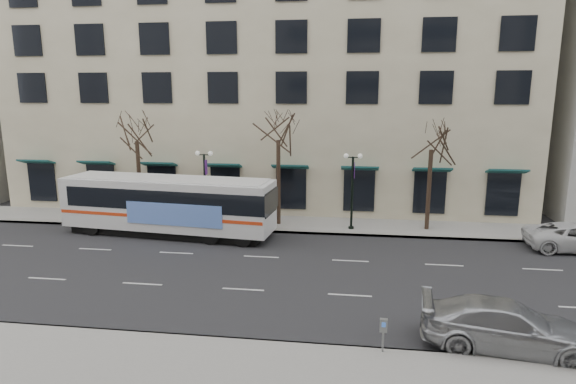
% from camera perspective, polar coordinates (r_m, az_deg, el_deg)
% --- Properties ---
extents(ground, '(160.00, 160.00, 0.00)m').
position_cam_1_polar(ground, '(25.31, -4.17, -9.40)').
color(ground, black).
rests_on(ground, ground).
extents(sidewalk_far, '(80.00, 4.00, 0.15)m').
position_cam_1_polar(sidewalk_far, '(33.33, 7.48, -4.06)').
color(sidewalk_far, gray).
rests_on(sidewalk_far, ground).
extents(building_hotel, '(40.00, 20.00, 24.00)m').
position_cam_1_polar(building_hotel, '(44.70, -1.36, 15.50)').
color(building_hotel, '#B7AD8C').
rests_on(building_hotel, ground).
extents(tree_far_left, '(3.60, 3.60, 8.34)m').
position_cam_1_polar(tree_far_left, '(35.27, -17.57, 7.31)').
color(tree_far_left, black).
rests_on(tree_far_left, ground).
extents(tree_far_mid, '(3.60, 3.60, 8.55)m').
position_cam_1_polar(tree_far_mid, '(32.33, -1.17, 7.86)').
color(tree_far_mid, black).
rests_on(tree_far_mid, ground).
extents(tree_far_right, '(3.60, 3.60, 8.06)m').
position_cam_1_polar(tree_far_right, '(32.39, 16.72, 6.51)').
color(tree_far_right, black).
rests_on(tree_far_right, ground).
extents(lamp_post_left, '(1.22, 0.45, 5.21)m').
position_cam_1_polar(lamp_post_left, '(33.39, -9.79, 0.95)').
color(lamp_post_left, black).
rests_on(lamp_post_left, ground).
extents(lamp_post_right, '(1.22, 0.45, 5.21)m').
position_cam_1_polar(lamp_post_right, '(31.88, 7.63, 0.51)').
color(lamp_post_right, black).
rests_on(lamp_post_right, ground).
extents(city_bus, '(14.08, 4.43, 3.75)m').
position_cam_1_polar(city_bus, '(31.90, -13.91, -1.37)').
color(city_bus, silver).
rests_on(city_bus, ground).
extents(silver_car, '(6.29, 3.17, 1.75)m').
position_cam_1_polar(silver_car, '(19.65, 24.51, -14.23)').
color(silver_car, '#AEB0B6').
rests_on(silver_car, ground).
extents(pay_station, '(0.28, 0.20, 1.24)m').
position_cam_1_polar(pay_station, '(17.78, 11.25, -15.54)').
color(pay_station, slate).
rests_on(pay_station, sidewalk_near).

